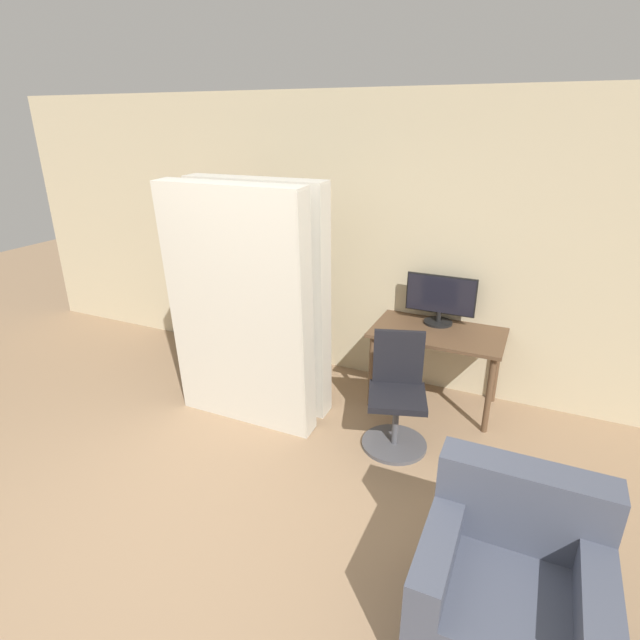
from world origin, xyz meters
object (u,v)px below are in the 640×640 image
at_px(bookshelf, 226,278).
at_px(mattress_near, 239,311).
at_px(monitor, 440,298).
at_px(office_chair, 396,402).
at_px(armchair, 510,585).
at_px(mattress_far, 261,298).

distance_m(bookshelf, mattress_near, 1.51).
bearing_deg(monitor, office_chair, -96.34).
height_order(monitor, office_chair, monitor).
distance_m(mattress_near, armchair, 2.61).
bearing_deg(bookshelf, mattress_near, -51.01).
bearing_deg(bookshelf, armchair, -35.62).
distance_m(office_chair, bookshelf, 2.46).
bearing_deg(mattress_near, office_chair, 9.79).
bearing_deg(office_chair, monitor, 83.66).
xyz_separation_m(office_chair, bookshelf, (-2.22, 0.94, 0.48)).
xyz_separation_m(monitor, mattress_far, (-1.38, -0.79, 0.05)).
bearing_deg(bookshelf, mattress_far, -41.00).
xyz_separation_m(mattress_far, armchair, (2.25, -1.47, -0.69)).
distance_m(mattress_near, mattress_far, 0.34).
bearing_deg(mattress_far, monitor, 29.77).
xyz_separation_m(office_chair, mattress_near, (-1.28, -0.22, 0.64)).
xyz_separation_m(office_chair, mattress_far, (-1.28, 0.12, 0.64)).
relative_size(bookshelf, mattress_far, 0.87).
relative_size(office_chair, bookshelf, 0.52).
distance_m(monitor, bookshelf, 2.32).
bearing_deg(office_chair, mattress_far, 174.43).
distance_m(office_chair, mattress_far, 1.43).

